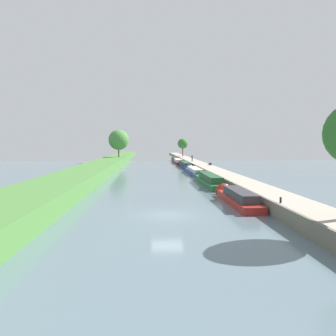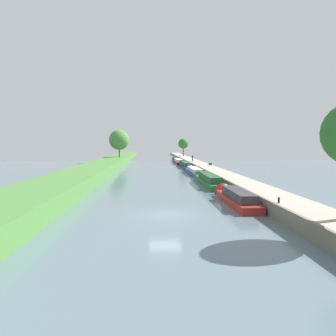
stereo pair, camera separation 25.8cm
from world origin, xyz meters
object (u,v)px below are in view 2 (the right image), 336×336
narrowboat_maroon (178,161)px  park_bench (210,163)px  narrowboat_navy (185,165)px  narrowboat_blue (194,171)px  narrowboat_teal (175,159)px  narrowboat_red (235,197)px  narrowboat_green (208,180)px  person_walking (192,158)px  mooring_bollard_near (279,200)px  mooring_bollard_far (180,156)px

narrowboat_maroon → park_bench: size_ratio=9.88×
narrowboat_navy → narrowboat_blue: bearing=-90.4°
narrowboat_teal → narrowboat_red: bearing=-89.9°
narrowboat_green → narrowboat_blue: (0.13, 15.90, -0.15)m
narrowboat_green → park_bench: bearing=78.6°
park_bench → person_walking: bearing=97.5°
narrowboat_navy → narrowboat_teal: 28.57m
narrowboat_navy → person_walking: bearing=65.0°
narrowboat_navy → park_bench: park_bench is taller
narrowboat_red → narrowboat_navy: bearing=89.9°
narrowboat_blue → narrowboat_navy: bearing=89.6°
narrowboat_green → mooring_bollard_near: size_ratio=32.58×
narrowboat_navy → narrowboat_teal: size_ratio=1.50×
narrowboat_red → mooring_bollard_far: (1.71, 78.25, 0.81)m
narrowboat_green → mooring_bollard_far: mooring_bollard_far is taller
narrowboat_blue → person_walking: bearing=83.2°
narrowboat_navy → narrowboat_maroon: 15.77m
narrowboat_green → narrowboat_maroon: size_ratio=0.99×
narrowboat_green → mooring_bollard_near: bearing=-84.7°
person_walking → mooring_bollard_far: person_walking is taller
mooring_bollard_near → narrowboat_maroon: bearing=91.7°
narrowboat_navy → park_bench: bearing=-65.4°
narrowboat_green → person_walking: size_ratio=8.83×
narrowboat_maroon → mooring_bollard_near: 67.38m
narrowboat_navy → person_walking: (2.36, 5.06, 1.46)m
mooring_bollard_far → narrowboat_blue: bearing=-92.0°
narrowboat_green → person_walking: 36.69m
narrowboat_blue → mooring_bollard_near: bearing=-87.3°
narrowboat_red → person_walking: size_ratio=6.58×
narrowboat_blue → mooring_bollard_near: 36.03m
narrowboat_blue → narrowboat_teal: narrowboat_blue is taller
person_walking → narrowboat_teal: bearing=96.2°
narrowboat_green → mooring_bollard_near: (1.85, -20.08, 0.74)m
narrowboat_blue → mooring_bollard_far: bearing=88.0°
narrowboat_blue → narrowboat_teal: 44.16m
mooring_bollard_near → mooring_bollard_far: same height
narrowboat_green → narrowboat_teal: bearing=89.9°
narrowboat_green → narrowboat_blue: size_ratio=0.96×
narrowboat_blue → narrowboat_teal: size_ratio=1.44×
narrowboat_maroon → mooring_bollard_far: size_ratio=32.94×
mooring_bollard_near → mooring_bollard_far: 84.41m
narrowboat_blue → person_walking: 20.87m
narrowboat_green → narrowboat_teal: narrowboat_green is taller
narrowboat_green → narrowboat_maroon: (-0.17, 47.27, -0.12)m
person_walking → mooring_bollard_far: bearing=91.5°
narrowboat_red → narrowboat_teal: bearing=90.1°
narrowboat_navy → person_walking: person_walking is taller
narrowboat_maroon → mooring_bollard_near: (2.02, -67.34, 0.86)m
narrowboat_red → narrowboat_blue: narrowboat_red is taller
narrowboat_red → narrowboat_navy: 45.42m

